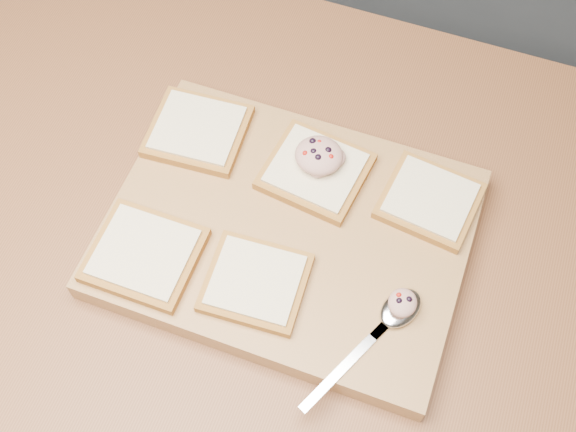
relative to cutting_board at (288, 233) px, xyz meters
The scene contains 11 objects.
ground 0.92m from the cutting_board, 11.08° to the left, with size 4.00×4.00×0.00m, color #515459.
island_counter 0.47m from the cutting_board, 11.08° to the left, with size 2.00×0.80×0.90m.
cutting_board is the anchor object (origin of this frame).
bread_far_left 0.19m from the cutting_board, 150.77° to the left, with size 0.13×0.12×0.02m.
bread_far_center 0.09m from the cutting_board, 85.26° to the left, with size 0.14×0.13×0.02m.
bread_far_right 0.18m from the cutting_board, 30.66° to the left, with size 0.13×0.12×0.02m.
bread_near_left 0.18m from the cutting_board, 145.97° to the right, with size 0.13×0.12×0.02m.
bread_near_center 0.09m from the cutting_board, 95.70° to the right, with size 0.12×0.11×0.02m.
tuna_salad_dollop 0.11m from the cutting_board, 85.42° to the left, with size 0.06×0.06×0.03m.
spoon 0.17m from the cutting_board, 24.88° to the right, with size 0.10×0.19×0.01m.
spoon_salad 0.18m from the cutting_board, 20.11° to the right, with size 0.03×0.04×0.02m.
Camera 1 is at (0.07, -0.41, 1.73)m, focal length 45.00 mm.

